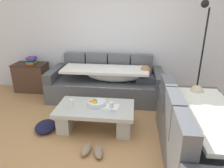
{
  "coord_description": "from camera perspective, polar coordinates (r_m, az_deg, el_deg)",
  "views": [
    {
      "loc": [
        0.38,
        -2.33,
        1.85
      ],
      "look_at": [
        -0.0,
        1.03,
        0.55
      ],
      "focal_mm": 32.83,
      "sensor_mm": 36.0,
      "label": 1
    }
  ],
  "objects": [
    {
      "name": "back_wall",
      "position": [
        4.52,
        1.68,
        14.66
      ],
      "size": [
        9.0,
        0.1,
        2.7
      ],
      "primitive_type": "cube",
      "color": "silver",
      "rests_on": "ground_plane"
    },
    {
      "name": "crumpled_garment",
      "position": [
        3.47,
        -18.03,
        -11.17
      ],
      "size": [
        0.39,
        0.45,
        0.12
      ],
      "primitive_type": "ellipsoid",
      "rotation": [
        0.0,
        0.0,
        1.75
      ],
      "color": "#191933",
      "rests_on": "ground_plane"
    },
    {
      "name": "coffee_table",
      "position": [
        3.28,
        -4.65,
        -8.5
      ],
      "size": [
        1.2,
        0.68,
        0.38
      ],
      "color": "#B4B7AB",
      "rests_on": "ground_plane"
    },
    {
      "name": "couch_near_window",
      "position": [
        2.84,
        23.37,
        -13.11
      ],
      "size": [
        0.92,
        2.0,
        0.88
      ],
      "rotation": [
        0.0,
        0.0,
        1.57
      ],
      "color": "#55575A",
      "rests_on": "ground_plane"
    },
    {
      "name": "wine_glass_near_right",
      "position": [
        2.99,
        -0.19,
        -5.93
      ],
      "size": [
        0.07,
        0.07,
        0.17
      ],
      "color": "silver",
      "rests_on": "coffee_table"
    },
    {
      "name": "open_magazine",
      "position": [
        3.19,
        -0.71,
        -6.36
      ],
      "size": [
        0.3,
        0.24,
        0.01
      ],
      "primitive_type": "cube",
      "rotation": [
        0.0,
        0.0,
        -0.1
      ],
      "color": "white",
      "rests_on": "coffee_table"
    },
    {
      "name": "pair_of_shoes",
      "position": [
        2.88,
        -5.5,
        -17.97
      ],
      "size": [
        0.34,
        0.32,
        0.09
      ],
      "color": "#8C7259",
      "rests_on": "ground_plane"
    },
    {
      "name": "book_stack_on_cabinet",
      "position": [
        4.88,
        -21.49,
        6.16
      ],
      "size": [
        0.18,
        0.23,
        0.15
      ],
      "color": "#B76623",
      "rests_on": "side_cabinet"
    },
    {
      "name": "floor_lamp",
      "position": [
        4.28,
        23.57,
        9.42
      ],
      "size": [
        0.33,
        0.31,
        1.95
      ],
      "color": "black",
      "rests_on": "ground_plane"
    },
    {
      "name": "wine_glass_near_left",
      "position": [
        3.12,
        -11.17,
        -5.12
      ],
      "size": [
        0.07,
        0.07,
        0.17
      ],
      "color": "silver",
      "rests_on": "coffee_table"
    },
    {
      "name": "ground_plane",
      "position": [
        3.0,
        -2.3,
        -17.11
      ],
      "size": [
        14.0,
        14.0,
        0.0
      ],
      "primitive_type": "plane",
      "color": "#B4804C"
    },
    {
      "name": "side_cabinet",
      "position": [
        5.02,
        -21.49,
        1.78
      ],
      "size": [
        0.72,
        0.44,
        0.64
      ],
      "color": "#492F22",
      "rests_on": "ground_plane"
    },
    {
      "name": "fruit_bowl",
      "position": [
        3.23,
        -4.46,
        -5.34
      ],
      "size": [
        0.28,
        0.28,
        0.1
      ],
      "color": "silver",
      "rests_on": "coffee_table"
    },
    {
      "name": "couch_along_wall",
      "position": [
        4.27,
        -1.25,
        0.17
      ],
      "size": [
        2.31,
        0.92,
        0.88
      ],
      "color": "#55575A",
      "rests_on": "ground_plane"
    }
  ]
}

